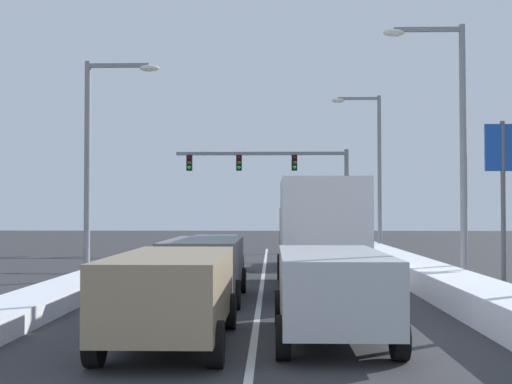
{
  "coord_description": "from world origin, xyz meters",
  "views": [
    {
      "loc": [
        0.35,
        -5.65,
        2.47
      ],
      "look_at": [
        -0.45,
        26.46,
        3.35
      ],
      "focal_mm": 46.57,
      "sensor_mm": 36.0,
      "label": 1
    }
  ],
  "objects_px": {
    "sedan_green_center_lane_third": "(216,255)",
    "street_lamp_right_far": "(373,161)",
    "suv_tan_center_lane_nearest": "(172,290)",
    "street_lamp_right_mid": "(452,130)",
    "suv_silver_right_lane_nearest": "(332,287)",
    "street_lamp_left_mid": "(98,148)",
    "box_truck_right_lane_second": "(319,229)",
    "traffic_light_gantry": "(286,173)",
    "suv_gray_center_lane_second": "(204,263)",
    "sedan_white_right_lane_third": "(308,249)"
  },
  "relations": [
    {
      "from": "sedan_green_center_lane_third",
      "to": "street_lamp_right_far",
      "type": "xyz_separation_m",
      "value": [
        7.53,
        10.01,
        4.35
      ]
    },
    {
      "from": "street_lamp_right_far",
      "to": "sedan_green_center_lane_third",
      "type": "bearing_deg",
      "value": -126.95
    },
    {
      "from": "street_lamp_right_far",
      "to": "suv_tan_center_lane_nearest",
      "type": "bearing_deg",
      "value": -107.21
    },
    {
      "from": "street_lamp_right_mid",
      "to": "suv_silver_right_lane_nearest",
      "type": "bearing_deg",
      "value": -118.13
    },
    {
      "from": "street_lamp_right_far",
      "to": "street_lamp_left_mid",
      "type": "relative_size",
      "value": 1.11
    },
    {
      "from": "street_lamp_right_mid",
      "to": "box_truck_right_lane_second",
      "type": "bearing_deg",
      "value": -168.78
    },
    {
      "from": "traffic_light_gantry",
      "to": "street_lamp_left_mid",
      "type": "height_order",
      "value": "street_lamp_left_mid"
    },
    {
      "from": "suv_gray_center_lane_second",
      "to": "street_lamp_left_mid",
      "type": "height_order",
      "value": "street_lamp_left_mid"
    },
    {
      "from": "box_truck_right_lane_second",
      "to": "suv_tan_center_lane_nearest",
      "type": "bearing_deg",
      "value": -111.29
    },
    {
      "from": "traffic_light_gantry",
      "to": "street_lamp_right_far",
      "type": "relative_size",
      "value": 1.23
    },
    {
      "from": "traffic_light_gantry",
      "to": "street_lamp_left_mid",
      "type": "xyz_separation_m",
      "value": [
        -7.02,
        -17.32,
        -0.05
      ]
    },
    {
      "from": "box_truck_right_lane_second",
      "to": "street_lamp_right_mid",
      "type": "height_order",
      "value": "street_lamp_right_mid"
    },
    {
      "from": "suv_gray_center_lane_second",
      "to": "sedan_white_right_lane_third",
      "type": "bearing_deg",
      "value": 72.55
    },
    {
      "from": "suv_silver_right_lane_nearest",
      "to": "street_lamp_right_far",
      "type": "height_order",
      "value": "street_lamp_right_far"
    },
    {
      "from": "suv_tan_center_lane_nearest",
      "to": "suv_gray_center_lane_second",
      "type": "xyz_separation_m",
      "value": [
        -0.04,
        6.1,
        0.0
      ]
    },
    {
      "from": "sedan_green_center_lane_third",
      "to": "street_lamp_right_far",
      "type": "distance_m",
      "value": 13.26
    },
    {
      "from": "sedan_white_right_lane_third",
      "to": "street_lamp_right_mid",
      "type": "xyz_separation_m",
      "value": [
        4.2,
        -7.84,
        4.28
      ]
    },
    {
      "from": "suv_silver_right_lane_nearest",
      "to": "street_lamp_left_mid",
      "type": "bearing_deg",
      "value": 124.6
    },
    {
      "from": "suv_tan_center_lane_nearest",
      "to": "box_truck_right_lane_second",
      "type": "bearing_deg",
      "value": 68.71
    },
    {
      "from": "suv_silver_right_lane_nearest",
      "to": "box_truck_right_lane_second",
      "type": "relative_size",
      "value": 0.68
    },
    {
      "from": "street_lamp_left_mid",
      "to": "suv_silver_right_lane_nearest",
      "type": "bearing_deg",
      "value": -55.4
    },
    {
      "from": "traffic_light_gantry",
      "to": "suv_tan_center_lane_nearest",
      "type": "bearing_deg",
      "value": -95.36
    },
    {
      "from": "sedan_white_right_lane_third",
      "to": "box_truck_right_lane_second",
      "type": "bearing_deg",
      "value": -90.98
    },
    {
      "from": "sedan_green_center_lane_third",
      "to": "street_lamp_left_mid",
      "type": "distance_m",
      "value": 5.98
    },
    {
      "from": "box_truck_right_lane_second",
      "to": "street_lamp_right_far",
      "type": "distance_m",
      "value": 15.7
    },
    {
      "from": "suv_silver_right_lane_nearest",
      "to": "street_lamp_right_far",
      "type": "bearing_deg",
      "value": 79.43
    },
    {
      "from": "traffic_light_gantry",
      "to": "street_lamp_right_mid",
      "type": "bearing_deg",
      "value": -75.56
    },
    {
      "from": "sedan_green_center_lane_third",
      "to": "traffic_light_gantry",
      "type": "distance_m",
      "value": 16.03
    },
    {
      "from": "suv_gray_center_lane_second",
      "to": "street_lamp_right_far",
      "type": "height_order",
      "value": "street_lamp_right_far"
    },
    {
      "from": "suv_silver_right_lane_nearest",
      "to": "box_truck_right_lane_second",
      "type": "height_order",
      "value": "box_truck_right_lane_second"
    },
    {
      "from": "box_truck_right_lane_second",
      "to": "street_lamp_left_mid",
      "type": "height_order",
      "value": "street_lamp_left_mid"
    },
    {
      "from": "traffic_light_gantry",
      "to": "sedan_white_right_lane_third",
      "type": "bearing_deg",
      "value": -86.21
    },
    {
      "from": "suv_silver_right_lane_nearest",
      "to": "sedan_green_center_lane_third",
      "type": "xyz_separation_m",
      "value": [
        -3.3,
        12.68,
        -0.25
      ]
    },
    {
      "from": "suv_silver_right_lane_nearest",
      "to": "street_lamp_right_far",
      "type": "xyz_separation_m",
      "value": [
        4.23,
        22.69,
        4.09
      ]
    },
    {
      "from": "suv_silver_right_lane_nearest",
      "to": "traffic_light_gantry",
      "type": "xyz_separation_m",
      "value": [
        -0.3,
        27.93,
        3.71
      ]
    },
    {
      "from": "sedan_white_right_lane_third",
      "to": "suv_gray_center_lane_second",
      "type": "distance_m",
      "value": 11.55
    },
    {
      "from": "suv_tan_center_lane_nearest",
      "to": "sedan_green_center_lane_third",
      "type": "distance_m",
      "value": 13.27
    },
    {
      "from": "street_lamp_right_mid",
      "to": "sedan_green_center_lane_third",
      "type": "bearing_deg",
      "value": 153.38
    },
    {
      "from": "traffic_light_gantry",
      "to": "box_truck_right_lane_second",
      "type": "bearing_deg",
      "value": -88.27
    },
    {
      "from": "suv_silver_right_lane_nearest",
      "to": "street_lamp_right_mid",
      "type": "distance_m",
      "value": 10.65
    },
    {
      "from": "sedan_white_right_lane_third",
      "to": "sedan_green_center_lane_third",
      "type": "relative_size",
      "value": 1.0
    },
    {
      "from": "sedan_green_center_lane_third",
      "to": "street_lamp_right_far",
      "type": "relative_size",
      "value": 0.52
    },
    {
      "from": "suv_silver_right_lane_nearest",
      "to": "suv_tan_center_lane_nearest",
      "type": "relative_size",
      "value": 1.0
    },
    {
      "from": "suv_silver_right_lane_nearest",
      "to": "box_truck_right_lane_second",
      "type": "distance_m",
      "value": 7.89
    },
    {
      "from": "box_truck_right_lane_second",
      "to": "sedan_green_center_lane_third",
      "type": "xyz_separation_m",
      "value": [
        -3.6,
        4.84,
        -1.14
      ]
    },
    {
      "from": "traffic_light_gantry",
      "to": "street_lamp_left_mid",
      "type": "distance_m",
      "value": 18.68
    },
    {
      "from": "sedan_green_center_lane_third",
      "to": "traffic_light_gantry",
      "type": "bearing_deg",
      "value": 78.88
    },
    {
      "from": "sedan_green_center_lane_third",
      "to": "suv_silver_right_lane_nearest",
      "type": "bearing_deg",
      "value": -75.42
    },
    {
      "from": "sedan_green_center_lane_third",
      "to": "street_lamp_right_mid",
      "type": "height_order",
      "value": "street_lamp_right_mid"
    },
    {
      "from": "sedan_white_right_lane_third",
      "to": "sedan_green_center_lane_third",
      "type": "bearing_deg",
      "value": -134.22
    }
  ]
}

